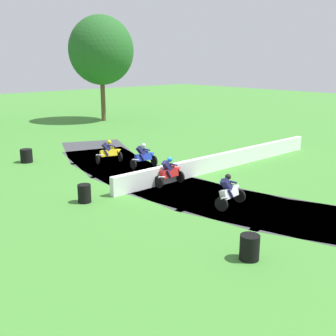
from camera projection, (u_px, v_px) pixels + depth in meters
The scene contains 11 objects.
ground_plane at pixel (162, 184), 20.84m from camera, with size 120.00×120.00×0.00m, color #428433.
track_asphalt at pixel (174, 181), 21.37m from camera, with size 7.66×25.84×0.01m.
safety_barrier at pixel (225, 160), 23.75m from camera, with size 0.30×15.44×0.90m, color white.
motorcycle_lead_yellow at pixel (110, 152), 25.04m from camera, with size 1.74×1.16×1.42m.
motorcycle_chase_blue at pixel (144, 156), 23.98m from camera, with size 1.71×0.90×1.43m.
motorcycle_trailing_red at pixel (170, 172), 20.58m from camera, with size 1.68×0.69×1.42m.
motorcycle_fourth_white at pixel (230, 191), 17.62m from camera, with size 1.67×0.92×1.43m.
tire_stack_near at pixel (26, 156), 25.08m from camera, with size 0.71×0.71×0.80m.
tire_stack_mid_a at pixel (84, 193), 18.08m from camera, with size 0.57×0.57×0.80m.
tire_stack_mid_b at pixel (250, 247), 12.92m from camera, with size 0.62×0.62×0.80m.
tree_far_right at pixel (101, 50), 40.30m from camera, with size 6.25×6.25×10.09m.
Camera 1 is at (-13.25, -14.93, 6.04)m, focal length 44.83 mm.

